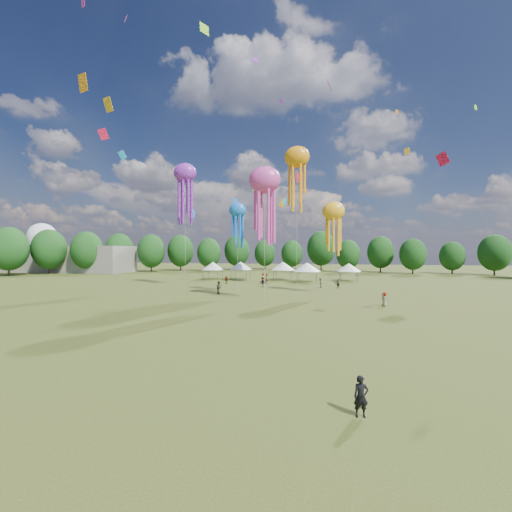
# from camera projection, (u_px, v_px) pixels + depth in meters

# --- Properties ---
(ground) EXTENTS (300.00, 300.00, 0.00)m
(ground) POSITION_uv_depth(u_px,v_px,m) (181.00, 390.00, 14.87)
(ground) COLOR #384416
(ground) RESTS_ON ground
(observer_main) EXTENTS (0.65, 0.49, 1.59)m
(observer_main) POSITION_uv_depth(u_px,v_px,m) (361.00, 396.00, 12.49)
(observer_main) COLOR black
(observer_main) RESTS_ON ground
(spectator_near) EXTENTS (1.19, 1.16, 1.93)m
(spectator_near) POSITION_uv_depth(u_px,v_px,m) (219.00, 288.00, 48.36)
(spectator_near) COLOR gray
(spectator_near) RESTS_ON ground
(spectators_far) EXTENTS (26.99, 26.91, 1.92)m
(spectators_far) POSITION_uv_depth(u_px,v_px,m) (288.00, 282.00, 57.69)
(spectators_far) COLOR gray
(spectators_far) RESTS_ON ground
(festival_tents) EXTENTS (35.12, 9.85, 4.08)m
(festival_tents) POSITION_uv_depth(u_px,v_px,m) (279.00, 266.00, 71.18)
(festival_tents) COLOR #47474C
(festival_tents) RESTS_ON ground
(show_kites) EXTENTS (29.72, 21.24, 25.57)m
(show_kites) POSITION_uv_depth(u_px,v_px,m) (261.00, 188.00, 52.50)
(show_kites) COLOR #DC40A4
(show_kites) RESTS_ON ground
(small_kites) EXTENTS (62.49, 61.48, 43.70)m
(small_kites) POSITION_uv_depth(u_px,v_px,m) (276.00, 122.00, 58.06)
(small_kites) COLOR #DC40A4
(small_kites) RESTS_ON ground
(treeline) EXTENTS (201.57, 95.24, 13.43)m
(treeline) POSITION_uv_depth(u_px,v_px,m) (281.00, 251.00, 76.67)
(treeline) COLOR #38281C
(treeline) RESTS_ON ground
(hangar) EXTENTS (40.00, 12.00, 8.00)m
(hangar) POSITION_uv_depth(u_px,v_px,m) (69.00, 259.00, 100.47)
(hangar) COLOR gray
(hangar) RESTS_ON ground
(radome) EXTENTS (9.00, 9.00, 16.00)m
(radome) POSITION_uv_depth(u_px,v_px,m) (42.00, 241.00, 109.65)
(radome) COLOR white
(radome) RESTS_ON ground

